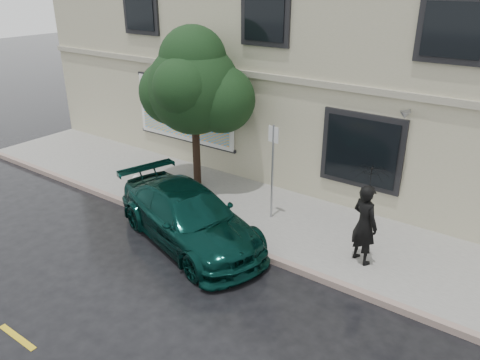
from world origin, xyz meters
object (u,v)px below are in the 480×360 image
Objects in this scene: fire_hydrant at (137,188)px; street_tree at (194,89)px; car at (189,217)px; pedestrian at (364,224)px.

street_tree is at bearing 61.26° from fire_hydrant.
fire_hydrant is at bearing 92.44° from car.
pedestrian is (4.01, 1.49, 0.41)m from car.
street_tree is at bearing 54.26° from car.
fire_hydrant is (-0.73, -1.89, -2.71)m from street_tree.
pedestrian is at bearing -52.30° from car.
pedestrian reaches higher than fire_hydrant.
car is 4.13m from street_tree.
car is at bearing -53.01° from street_tree.
street_tree reaches higher than car.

